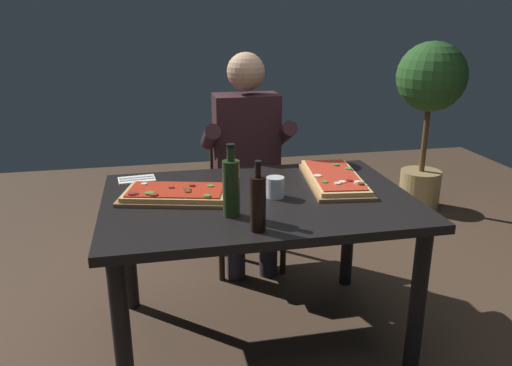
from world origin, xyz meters
name	(u,v)px	position (x,y,z in m)	size (l,w,h in m)	color
ground_plane	(258,335)	(0.00, 0.00, 0.00)	(6.40, 6.40, 0.00)	#4C3828
dining_table	(258,216)	(0.00, 0.00, 0.64)	(1.40, 0.96, 0.74)	black
pizza_rectangular_front	(176,194)	(-0.37, 0.06, 0.76)	(0.55, 0.39, 0.05)	olive
pizza_rectangular_left	(334,178)	(0.41, 0.14, 0.76)	(0.34, 0.61, 0.05)	olive
wine_bottle_dark	(231,187)	(-0.16, -0.20, 0.87)	(0.07, 0.07, 0.30)	#233819
oil_bottle_amber	(258,203)	(-0.08, -0.37, 0.85)	(0.06, 0.06, 0.28)	black
tumbler_near_camera	(275,188)	(0.07, -0.02, 0.78)	(0.08, 0.08, 0.09)	silver
napkin_cutlery_set	(137,179)	(-0.55, 0.36, 0.74)	(0.19, 0.13, 0.01)	white
diner_chair	(244,188)	(0.09, 0.86, 0.49)	(0.44, 0.44, 0.87)	black
seated_diner	(248,154)	(0.09, 0.74, 0.74)	(0.53, 0.41, 1.33)	#23232D
potted_plant_corner	(429,98)	(1.68, 1.48, 0.91)	(0.54, 0.54, 1.34)	tan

